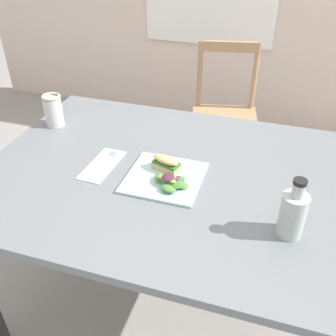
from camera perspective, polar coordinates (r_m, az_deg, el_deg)
ground_plane at (r=1.95m, az=1.84°, el=-17.71°), size 9.13×9.13×0.00m
dining_table at (r=1.47m, az=-0.97°, el=-4.05°), size 1.29×1.00×0.74m
chair_wooden_far at (r=2.45m, az=8.33°, el=7.61°), size 0.47×0.47×0.87m
plate_lunch at (r=1.36m, az=-0.51°, el=-1.43°), size 0.26×0.26×0.01m
sandwich_half_front at (r=1.37m, az=-0.31°, el=0.70°), size 0.11×0.08×0.06m
salad_mixed_greens at (r=1.30m, az=0.33°, el=-1.95°), size 0.14×0.11×0.04m
napkin_folded at (r=1.45m, az=-9.71°, el=0.42°), size 0.10×0.23×0.00m
fork_on_napkin at (r=1.46m, az=-9.37°, el=0.89°), size 0.04×0.19×0.00m
bottle_cold_brew at (r=1.16m, az=17.88°, el=-6.78°), size 0.08×0.08×0.19m
mason_jar_iced_tea at (r=1.74m, az=-16.57°, el=7.98°), size 0.08×0.08×0.14m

